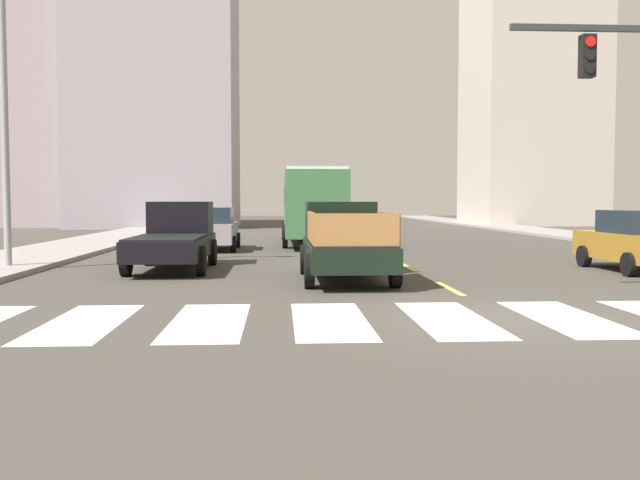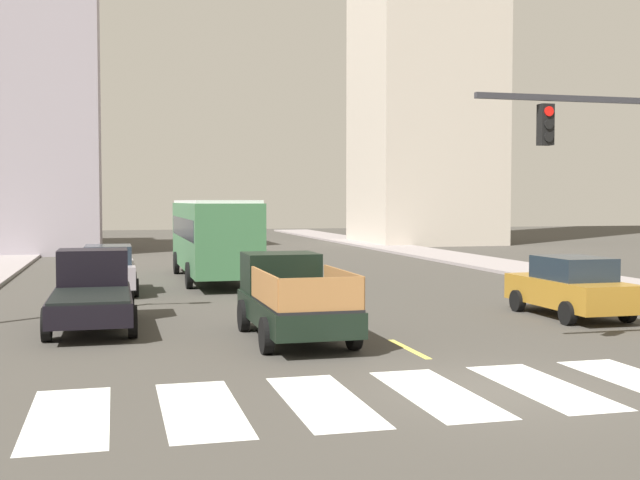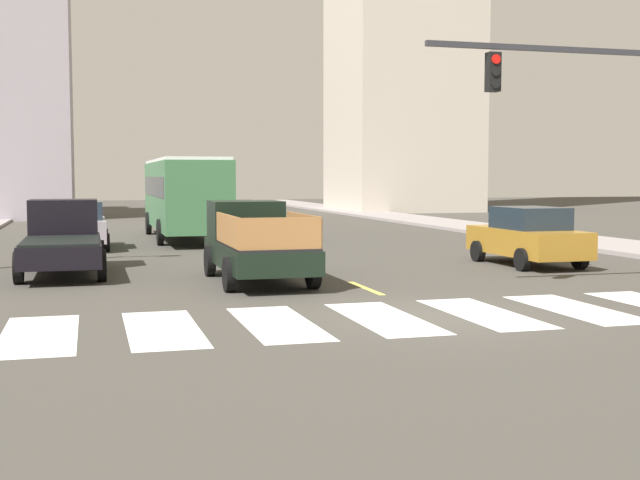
{
  "view_description": "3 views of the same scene",
  "coord_description": "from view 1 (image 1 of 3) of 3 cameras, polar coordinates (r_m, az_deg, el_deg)",
  "views": [
    {
      "loc": [
        -3.84,
        -11.42,
        1.99
      ],
      "look_at": [
        -2.67,
        8.68,
        0.85
      ],
      "focal_mm": 38.97,
      "sensor_mm": 36.0,
      "label": 1
    },
    {
      "loc": [
        -6.31,
        -12.61,
        3.29
      ],
      "look_at": [
        1.17,
        16.43,
        1.82
      ],
      "focal_mm": 44.97,
      "sensor_mm": 36.0,
      "label": 2
    },
    {
      "loc": [
        -6.19,
        -14.21,
        2.6
      ],
      "look_at": [
        -0.21,
        7.19,
        0.9
      ],
      "focal_mm": 46.49,
      "sensor_mm": 36.0,
      "label": 3
    }
  ],
  "objects": [
    {
      "name": "crosswalk_stripe_3",
      "position": [
        11.62,
        0.82,
        -6.59
      ],
      "size": [
        1.23,
        3.71,
        0.01
      ],
      "primitive_type": "cube",
      "color": "white",
      "rests_on": "ground"
    },
    {
      "name": "sedan_mid",
      "position": [
        21.43,
        24.61,
        -0.07
      ],
      "size": [
        2.02,
        4.4,
        1.72
      ],
      "rotation": [
        0.0,
        0.0,
        0.0
      ],
      "color": "#9E6E21",
      "rests_on": "ground"
    },
    {
      "name": "ground_plane",
      "position": [
        12.21,
        15.14,
        -6.24
      ],
      "size": [
        160.0,
        160.0,
        0.0
      ],
      "primitive_type": "plane",
      "color": "#3F3C37"
    },
    {
      "name": "lane_dash_7",
      "position": [
        50.6,
        1.03,
        1.01
      ],
      "size": [
        0.16,
        2.4,
        0.01
      ],
      "primitive_type": "cube",
      "color": "#D4CA4E",
      "rests_on": "ground"
    },
    {
      "name": "crosswalk_stripe_5",
      "position": [
        12.56,
        19.52,
        -6.04
      ],
      "size": [
        1.23,
        3.71,
        0.01
      ],
      "primitive_type": "cube",
      "color": "white",
      "rests_on": "ground"
    },
    {
      "name": "lane_dash_6",
      "position": [
        45.62,
        1.5,
        0.76
      ],
      "size": [
        0.16,
        2.4,
        0.01
      ],
      "primitive_type": "cube",
      "color": "#D4CA4E",
      "rests_on": "ground"
    },
    {
      "name": "sidewalk_left",
      "position": [
        30.7,
        -19.51,
        -0.51
      ],
      "size": [
        3.72,
        110.0,
        0.15
      ],
      "primitive_type": "cube",
      "color": "gray",
      "rests_on": "ground"
    },
    {
      "name": "crosswalk_stripe_4",
      "position": [
        11.93,
        10.54,
        -6.39
      ],
      "size": [
        1.23,
        3.71,
        0.01
      ],
      "primitive_type": "cube",
      "color": "white",
      "rests_on": "ground"
    },
    {
      "name": "lane_dash_4",
      "position": [
        35.68,
        2.85,
        0.06
      ],
      "size": [
        0.16,
        2.4,
        0.01
      ],
      "primitive_type": "cube",
      "color": "#D4CA4E",
      "rests_on": "ground"
    },
    {
      "name": "sedan_near_left",
      "position": [
        28.26,
        -8.8,
        0.92
      ],
      "size": [
        2.02,
        4.4,
        1.72
      ],
      "rotation": [
        0.0,
        0.0,
        0.02
      ],
      "color": "#968E97",
      "rests_on": "ground"
    },
    {
      "name": "pickup_dark",
      "position": [
        20.71,
        -11.81,
        0.23
      ],
      "size": [
        2.18,
        5.2,
        1.96
      ],
      "rotation": [
        0.0,
        0.0,
        -0.01
      ],
      "color": "black",
      "rests_on": "ground"
    },
    {
      "name": "city_bus",
      "position": [
        31.99,
        -0.69,
        3.19
      ],
      "size": [
        2.72,
        10.8,
        3.32
      ],
      "rotation": [
        0.0,
        0.0,
        0.01
      ],
      "color": "#3A6D44",
      "rests_on": "ground"
    },
    {
      "name": "lane_dash_1",
      "position": [
        20.87,
        7.29,
        -2.24
      ],
      "size": [
        0.16,
        2.4,
        0.01
      ],
      "primitive_type": "cube",
      "color": "#D4CA4E",
      "rests_on": "ground"
    },
    {
      "name": "lane_dash_0",
      "position": [
        16.01,
        10.6,
        -3.93
      ],
      "size": [
        0.16,
        2.4,
        0.01
      ],
      "primitive_type": "cube",
      "color": "#D4CA4E",
      "rests_on": "ground"
    },
    {
      "name": "pickup_stakebed",
      "position": [
        17.73,
        2.01,
        -0.16
      ],
      "size": [
        2.18,
        5.2,
        1.96
      ],
      "rotation": [
        0.0,
        0.0,
        0.04
      ],
      "color": "black",
      "rests_on": "ground"
    },
    {
      "name": "crosswalk_stripe_1",
      "position": [
        12.02,
        -18.77,
        -6.44
      ],
      "size": [
        1.23,
        3.71,
        0.01
      ],
      "primitive_type": "cube",
      "color": "white",
      "rests_on": "ground"
    },
    {
      "name": "block_mid_right",
      "position": [
        54.65,
        -13.16,
        10.86
      ],
      "size": [
        11.66,
        10.35,
        18.6
      ],
      "primitive_type": "cube",
      "color": "gray",
      "rests_on": "ground"
    },
    {
      "name": "lane_dash_2",
      "position": [
        25.78,
        5.25,
        -1.18
      ],
      "size": [
        0.16,
        2.4,
        0.01
      ],
      "primitive_type": "cube",
      "color": "#D4CA4E",
      "rests_on": "ground"
    },
    {
      "name": "crosswalk_stripe_2",
      "position": [
        11.65,
        -9.15,
        -6.61
      ],
      "size": [
        1.23,
        3.71,
        0.01
      ],
      "primitive_type": "cube",
      "color": "white",
      "rests_on": "ground"
    },
    {
      "name": "lane_dash_3",
      "position": [
        30.72,
        3.86,
        -0.46
      ],
      "size": [
        0.16,
        2.4,
        0.01
      ],
      "primitive_type": "cube",
      "color": "#D4CA4E",
      "rests_on": "ground"
    },
    {
      "name": "lane_dash_5",
      "position": [
        40.65,
        2.1,
        0.45
      ],
      "size": [
        0.16,
        2.4,
        0.01
      ],
      "primitive_type": "cube",
      "color": "#D4CA4E",
      "rests_on": "ground"
    },
    {
      "name": "block_mid_left",
      "position": [
        59.75,
        -21.74,
        11.04
      ],
      "size": [
        9.81,
        10.31,
        20.65
      ],
      "primitive_type": "cube",
      "color": "#9B8A93",
      "rests_on": "ground"
    },
    {
      "name": "streetlight_left",
      "position": [
        21.74,
        -24.12,
        10.85
      ],
      "size": [
        2.2,
        0.28,
        9.0
      ],
      "color": "gray",
      "rests_on": "ground"
    }
  ]
}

